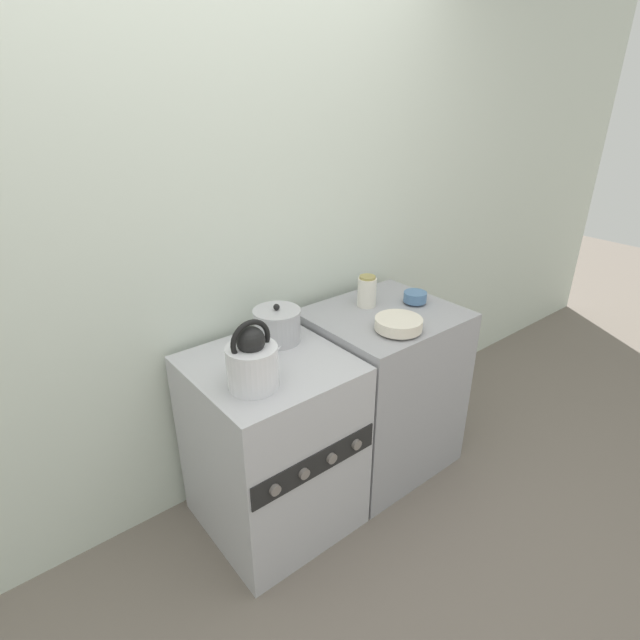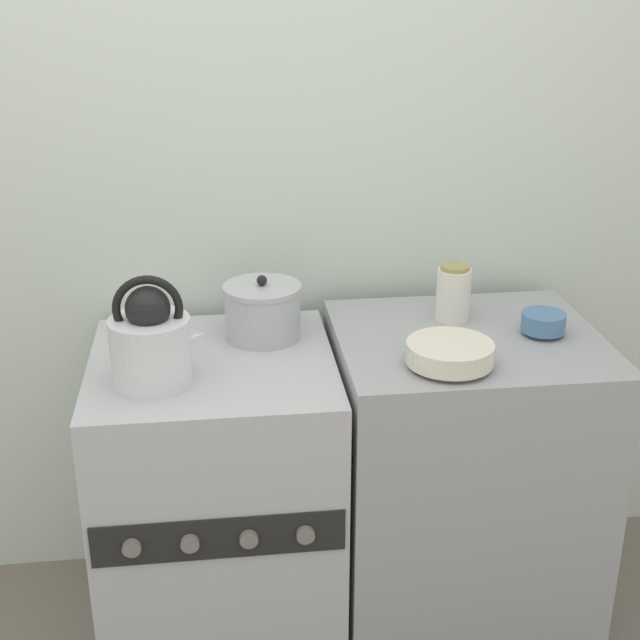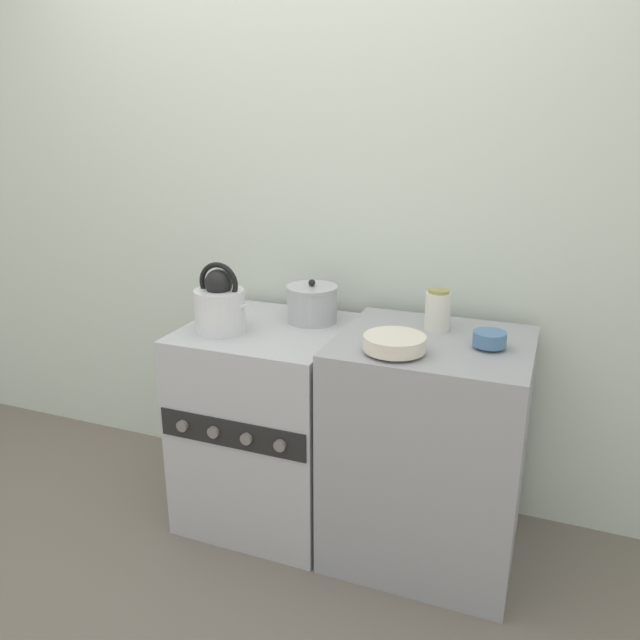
{
  "view_description": "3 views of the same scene",
  "coord_description": "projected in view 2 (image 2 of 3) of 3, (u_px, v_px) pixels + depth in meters",
  "views": [
    {
      "loc": [
        -0.94,
        -1.19,
        1.87
      ],
      "look_at": [
        0.28,
        0.32,
        0.94
      ],
      "focal_mm": 28.0,
      "sensor_mm": 36.0,
      "label": 1
    },
    {
      "loc": [
        0.02,
        -1.76,
        1.79
      ],
      "look_at": [
        0.28,
        0.3,
        0.94
      ],
      "focal_mm": 50.0,
      "sensor_mm": 36.0,
      "label": 2
    },
    {
      "loc": [
        1.05,
        -1.79,
        1.63
      ],
      "look_at": [
        0.22,
        0.33,
        0.89
      ],
      "focal_mm": 35.0,
      "sensor_mm": 36.0,
      "label": 3
    }
  ],
  "objects": [
    {
      "name": "wall_back",
      "position": [
        203.0,
        167.0,
        2.46
      ],
      "size": [
        7.0,
        0.06,
        2.5
      ],
      "color": "silver",
      "rests_on": "ground_plane"
    },
    {
      "name": "stove",
      "position": [
        219.0,
        500.0,
        2.42
      ],
      "size": [
        0.62,
        0.64,
        0.84
      ],
      "color": "#B2B2B7",
      "rests_on": "ground_plane"
    },
    {
      "name": "counter",
      "position": [
        460.0,
        479.0,
        2.48
      ],
      "size": [
        0.69,
        0.61,
        0.87
      ],
      "color": "#99999E",
      "rests_on": "ground_plane"
    },
    {
      "name": "kettle",
      "position": [
        151.0,
        342.0,
        2.1
      ],
      "size": [
        0.24,
        0.19,
        0.27
      ],
      "color": "silver",
      "rests_on": "stove"
    },
    {
      "name": "cooking_pot",
      "position": [
        263.0,
        311.0,
        2.38
      ],
      "size": [
        0.21,
        0.21,
        0.17
      ],
      "color": "#B2B2B7",
      "rests_on": "stove"
    },
    {
      "name": "enamel_bowl",
      "position": [
        450.0,
        353.0,
        2.14
      ],
      "size": [
        0.21,
        0.21,
        0.06
      ],
      "color": "beige",
      "rests_on": "counter"
    },
    {
      "name": "small_ceramic_bowl",
      "position": [
        543.0,
        322.0,
        2.32
      ],
      "size": [
        0.11,
        0.11,
        0.06
      ],
      "color": "#4C729E",
      "rests_on": "counter"
    },
    {
      "name": "storage_jar",
      "position": [
        453.0,
        293.0,
        2.4
      ],
      "size": [
        0.09,
        0.09,
        0.15
      ],
      "color": "silver",
      "rests_on": "counter"
    }
  ]
}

